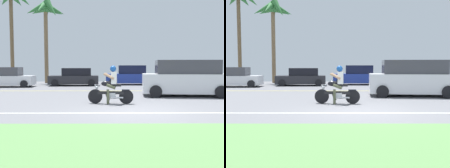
{
  "view_description": "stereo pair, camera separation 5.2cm",
  "coord_description": "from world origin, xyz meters",
  "views": [
    {
      "loc": [
        -0.97,
        -9.11,
        1.62
      ],
      "look_at": [
        -0.89,
        3.46,
        0.75
      ],
      "focal_mm": 41.21,
      "sensor_mm": 36.0,
      "label": 1
    },
    {
      "loc": [
        -0.92,
        -9.11,
        1.62
      ],
      "look_at": [
        -0.89,
        3.46,
        0.75
      ],
      "focal_mm": 41.21,
      "sensor_mm": 36.0,
      "label": 2
    }
  ],
  "objects": [
    {
      "name": "suv_nearby",
      "position": [
        3.13,
        4.9,
        0.95
      ],
      "size": [
        4.85,
        2.57,
        1.95
      ],
      "color": "silver",
      "rests_on": "ground"
    },
    {
      "name": "parked_car_0",
      "position": [
        -8.95,
        11.07,
        0.72
      ],
      "size": [
        3.79,
        1.9,
        1.54
      ],
      "color": "silver",
      "rests_on": "ground"
    },
    {
      "name": "palm_tree_1",
      "position": [
        -10.56,
        16.15,
        7.76
      ],
      "size": [
        3.86,
        4.2,
        9.26
      ],
      "color": "brown",
      "rests_on": "ground"
    },
    {
      "name": "grass_median",
      "position": [
        0.0,
        -4.1,
        0.03
      ],
      "size": [
        56.0,
        3.8,
        0.06
      ],
      "primitive_type": "cube",
      "color": "#5B8C4C",
      "rests_on": "ground"
    },
    {
      "name": "motorcyclist",
      "position": [
        -0.94,
        1.93,
        0.7
      ],
      "size": [
        1.97,
        0.64,
        1.65
      ],
      "color": "black",
      "rests_on": "ground"
    },
    {
      "name": "parked_car_1",
      "position": [
        -3.95,
        12.45,
        0.69
      ],
      "size": [
        4.18,
        2.21,
        1.46
      ],
      "color": "#232328",
      "rests_on": "ground"
    },
    {
      "name": "parked_car_2",
      "position": [
        0.76,
        13.55,
        0.78
      ],
      "size": [
        4.07,
        2.02,
        1.69
      ],
      "color": "navy",
      "rests_on": "ground"
    },
    {
      "name": "palm_tree_0",
      "position": [
        -7.13,
        15.93,
        6.63
      ],
      "size": [
        3.87,
        3.9,
        7.94
      ],
      "color": "brown",
      "rests_on": "ground"
    },
    {
      "name": "parked_car_3",
      "position": [
        6.26,
        11.83,
        0.67
      ],
      "size": [
        3.83,
        1.91,
        1.44
      ],
      "color": "beige",
      "rests_on": "ground"
    },
    {
      "name": "lane_line_far",
      "position": [
        0.0,
        7.68,
        0.0
      ],
      "size": [
        50.4,
        0.12,
        0.01
      ],
      "primitive_type": "cube",
      "color": "yellow",
      "rests_on": "ground"
    },
    {
      "name": "lane_line_near",
      "position": [
        0.0,
        -0.31,
        0.0
      ],
      "size": [
        50.4,
        0.12,
        0.01
      ],
      "primitive_type": "cube",
      "color": "silver",
      "rests_on": "ground"
    },
    {
      "name": "ground",
      "position": [
        0.0,
        3.0,
        -0.02
      ],
      "size": [
        56.0,
        30.0,
        0.04
      ],
      "primitive_type": "cube",
      "color": "slate"
    }
  ]
}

